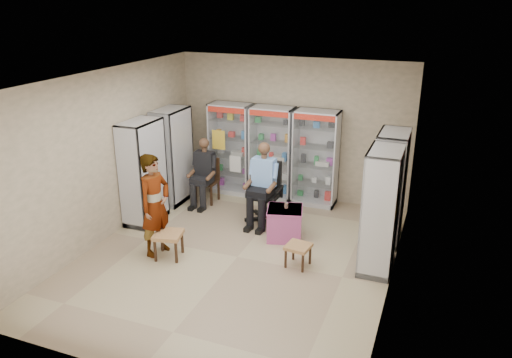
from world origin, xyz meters
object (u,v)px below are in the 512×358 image
at_px(cabinet_right_near, 381,211).
at_px(office_chair, 265,192).
at_px(cabinet_right_far, 389,187).
at_px(cabinet_back_right, 316,158).
at_px(cabinet_left_near, 143,173).
at_px(pink_trunk, 285,223).
at_px(standing_man, 155,205).
at_px(cabinet_back_left, 231,149).
at_px(woven_stool_b, 169,245).
at_px(seated_shopkeeper, 264,185).
at_px(wooden_chair, 207,181).
at_px(cabinet_back_mid, 272,153).
at_px(woven_stool_a, 298,255).
at_px(cabinet_left_far, 173,156).

bearing_deg(cabinet_right_near, office_chair, 65.63).
xyz_separation_m(cabinet_right_far, office_chair, (-2.30, -0.06, -0.41)).
distance_m(cabinet_back_right, cabinet_left_near, 3.48).
height_order(pink_trunk, standing_man, standing_man).
height_order(cabinet_back_left, office_chair, cabinet_back_left).
bearing_deg(cabinet_back_left, woven_stool_b, -85.93).
relative_size(cabinet_right_near, seated_shopkeeper, 1.33).
distance_m(cabinet_back_right, pink_trunk, 1.91).
height_order(cabinet_left_near, wooden_chair, cabinet_left_near).
bearing_deg(pink_trunk, standing_man, -145.11).
relative_size(cabinet_back_mid, cabinet_back_right, 1.00).
bearing_deg(wooden_chair, cabinet_left_near, -117.61).
xyz_separation_m(cabinet_right_near, woven_stool_a, (-1.20, -0.41, -0.81)).
relative_size(wooden_chair, office_chair, 0.79).
relative_size(cabinet_back_right, woven_stool_b, 4.48).
height_order(cabinet_back_mid, cabinet_right_far, same).
distance_m(wooden_chair, seated_shopkeeper, 1.59).
relative_size(cabinet_back_left, office_chair, 1.69).
bearing_deg(seated_shopkeeper, cabinet_back_right, 64.18).
xyz_separation_m(woven_stool_a, woven_stool_b, (-2.11, -0.50, 0.04)).
bearing_deg(cabinet_right_far, cabinet_back_right, 55.27).
distance_m(office_chair, standing_man, 2.28).
height_order(cabinet_back_right, seated_shopkeeper, cabinet_back_right).
bearing_deg(cabinet_left_far, office_chair, 83.17).
xyz_separation_m(cabinet_back_left, cabinet_left_far, (-0.93, -0.93, 0.00)).
bearing_deg(woven_stool_a, cabinet_left_near, 169.47).
relative_size(cabinet_right_far, woven_stool_a, 5.32).
relative_size(office_chair, seated_shopkeeper, 0.79).
xyz_separation_m(cabinet_left_far, office_chair, (2.16, -0.26, -0.41)).
xyz_separation_m(cabinet_back_mid, cabinet_right_near, (2.58, -2.23, 0.00)).
relative_size(cabinet_left_near, standing_man, 1.13).
distance_m(cabinet_right_near, standing_man, 3.67).
xyz_separation_m(cabinet_back_right, woven_stool_b, (-1.68, -3.14, -0.78)).
distance_m(cabinet_left_far, wooden_chair, 0.89).
xyz_separation_m(woven_stool_a, standing_man, (-2.37, -0.43, 0.69)).
xyz_separation_m(cabinet_right_far, seated_shopkeeper, (-2.30, -0.11, -0.25)).
distance_m(cabinet_left_near, seated_shopkeeper, 2.31).
bearing_deg(cabinet_back_right, office_chair, -119.35).
bearing_deg(wooden_chair, woven_stool_b, -78.87).
xyz_separation_m(cabinet_right_near, seated_shopkeeper, (-2.30, 0.99, -0.25)).
height_order(cabinet_left_far, wooden_chair, cabinet_left_far).
xyz_separation_m(cabinet_left_far, woven_stool_b, (1.15, -2.21, -0.78)).
relative_size(cabinet_back_left, cabinet_back_right, 1.00).
bearing_deg(standing_man, cabinet_right_near, -66.47).
distance_m(office_chair, seated_shopkeeper, 0.17).
height_order(wooden_chair, office_chair, office_chair).
distance_m(cabinet_back_mid, seated_shopkeeper, 1.29).
height_order(cabinet_left_near, woven_stool_b, cabinet_left_near).
distance_m(cabinet_back_right, wooden_chair, 2.33).
bearing_deg(standing_man, seated_shopkeeper, -24.45).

